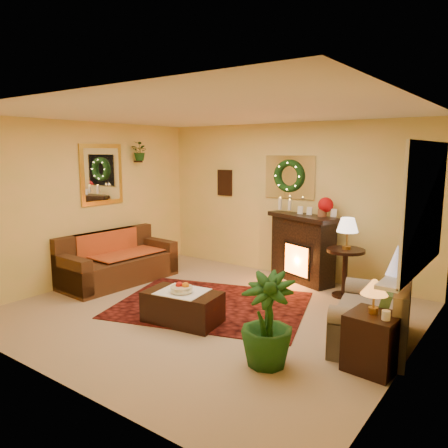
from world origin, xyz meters
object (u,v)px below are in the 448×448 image
Objects in this scene: side_table_round at (345,275)px; end_table_square at (373,343)px; coffee_table at (183,306)px; loveseat at (373,307)px; sofa at (118,256)px; fireplace at (302,248)px.

side_table_round reaches higher than end_table_square.
side_table_round reaches higher than coffee_table.
end_table_square is (1.03, -1.97, -0.05)m from side_table_round.
end_table_square is (0.20, -0.62, -0.15)m from loveseat.
coffee_table is (-1.27, -2.17, -0.12)m from side_table_round.
sofa is 1.45× the size of loveseat.
side_table_round is at bearing 110.10° from loveseat.
coffee_table is at bearing -15.82° from sofa.
fireplace is at bearing 129.24° from end_table_square.
fireplace reaches higher than loveseat.
side_table_round is (-0.83, 1.35, -0.09)m from loveseat.
end_table_square is (1.89, -2.32, -0.28)m from fireplace.
end_table_square is at bearing -83.52° from loveseat.
fireplace is 2.40m from loveseat.
sofa is at bearing 173.46° from end_table_square.
fireplace is (2.41, 1.83, 0.12)m from sofa.
end_table_square is at bearing -62.35° from side_table_round.
side_table_round is 2.22m from end_table_square.
loveseat reaches higher than side_table_round.
loveseat is 1.38× the size of coffee_table.
fireplace is 1.59× the size of side_table_round.
loveseat is (4.10, 0.12, -0.01)m from sofa.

